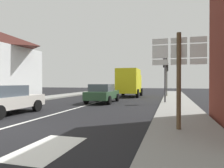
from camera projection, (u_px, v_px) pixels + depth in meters
ground_plane at (96, 103)px, 16.48m from camera, size 80.00×80.00×0.00m
sidewalk_right at (179, 107)px, 12.89m from camera, size 2.34×44.00×0.14m
sidewalk_left at (13, 102)px, 16.22m from camera, size 2.34×44.00×0.14m
lane_centre_stripe at (73, 109)px, 12.63m from camera, size 0.16×12.00×0.01m
lane_turn_arrow at (48, 148)px, 5.15m from camera, size 1.20×2.20×0.01m
sedan_near at (5, 99)px, 10.44m from camera, size 1.97×4.20×1.47m
sedan_far at (103, 93)px, 16.45m from camera, size 2.07×4.25×1.47m
delivery_truck at (129, 82)px, 23.23m from camera, size 2.57×5.04×3.05m
route_sign_post at (179, 70)px, 6.61m from camera, size 1.66×0.14×3.20m
traffic_light_far_right at (167, 72)px, 22.74m from camera, size 0.30×0.49×3.70m
traffic_light_near_right at (165, 68)px, 15.57m from camera, size 0.30×0.49×3.63m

